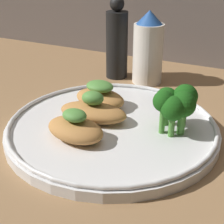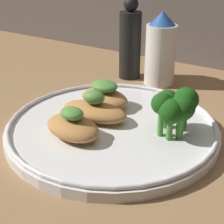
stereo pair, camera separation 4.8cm
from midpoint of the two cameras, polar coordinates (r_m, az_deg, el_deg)
The scene contains 8 objects.
ground_plane at distance 49.77cm, azimuth -2.76°, elevation -4.10°, with size 180.00×180.00×1.00cm, color #936D47.
plate at distance 49.03cm, azimuth -2.80°, elevation -2.59°, with size 30.13×30.13×2.00cm.
grilled_meat_front at distance 45.25cm, azimuth -9.17°, elevation -2.74°, with size 9.09×6.66×4.17cm.
grilled_meat_middle at distance 49.47cm, azimuth -5.98°, elevation 0.10°, with size 10.55×6.11×4.54cm.
grilled_meat_back at distance 53.85cm, azimuth -4.57°, elevation 2.55°, with size 9.06×6.60×4.16cm.
broccoli_bunch at distance 45.79cm, azimuth 7.62°, elevation 1.40°, with size 6.00×6.67×6.30cm.
sauce_bottle at distance 66.13cm, azimuth 3.94°, elevation 10.37°, with size 5.72×5.72×13.81cm.
pepper_grinder at distance 68.65cm, azimuth -1.23°, elevation 11.52°, with size 4.29×4.29×15.84cm.
Camera 1 is at (18.99, -38.63, 24.60)cm, focal length 55.00 mm.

